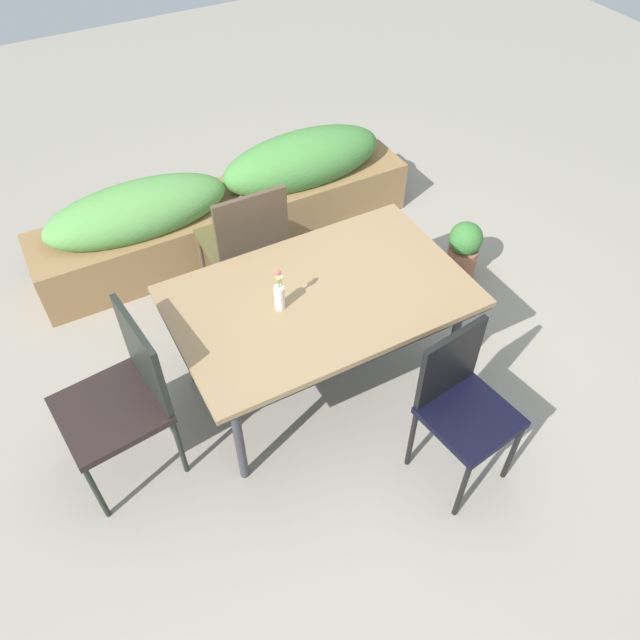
{
  "coord_description": "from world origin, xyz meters",
  "views": [
    {
      "loc": [
        -1.19,
        -2.05,
        2.96
      ],
      "look_at": [
        -0.08,
        -0.01,
        0.53
      ],
      "focal_mm": 34.77,
      "sensor_mm": 36.0,
      "label": 1
    }
  ],
  "objects_px": {
    "dining_table": "(320,301)",
    "potted_plant": "(463,250)",
    "chair_far_side": "(246,241)",
    "flower_vase": "(280,295)",
    "chair_near_right": "(462,401)",
    "chair_end_left": "(123,393)",
    "planter_box": "(228,204)"
  },
  "relations": [
    {
      "from": "dining_table",
      "to": "potted_plant",
      "type": "xyz_separation_m",
      "value": [
        1.3,
        0.35,
        -0.43
      ]
    },
    {
      "from": "chair_far_side",
      "to": "flower_vase",
      "type": "height_order",
      "value": "flower_vase"
    },
    {
      "from": "dining_table",
      "to": "chair_near_right",
      "type": "relative_size",
      "value": 1.69
    },
    {
      "from": "chair_far_side",
      "to": "chair_end_left",
      "type": "distance_m",
      "value": 1.26
    },
    {
      "from": "chair_near_right",
      "to": "planter_box",
      "type": "bearing_deg",
      "value": -90.75
    },
    {
      "from": "chair_near_right",
      "to": "planter_box",
      "type": "height_order",
      "value": "chair_near_right"
    },
    {
      "from": "chair_end_left",
      "to": "potted_plant",
      "type": "relative_size",
      "value": 2.09
    },
    {
      "from": "chair_far_side",
      "to": "flower_vase",
      "type": "bearing_deg",
      "value": -99.19
    },
    {
      "from": "dining_table",
      "to": "flower_vase",
      "type": "relative_size",
      "value": 6.17
    },
    {
      "from": "dining_table",
      "to": "potted_plant",
      "type": "bearing_deg",
      "value": 15.15
    },
    {
      "from": "chair_end_left",
      "to": "flower_vase",
      "type": "height_order",
      "value": "flower_vase"
    },
    {
      "from": "chair_far_side",
      "to": "potted_plant",
      "type": "height_order",
      "value": "chair_far_side"
    },
    {
      "from": "chair_end_left",
      "to": "planter_box",
      "type": "xyz_separation_m",
      "value": [
        1.14,
        1.47,
        -0.21
      ]
    },
    {
      "from": "chair_far_side",
      "to": "potted_plant",
      "type": "bearing_deg",
      "value": -16.86
    },
    {
      "from": "chair_near_right",
      "to": "flower_vase",
      "type": "xyz_separation_m",
      "value": [
        -0.56,
        0.81,
        0.28
      ]
    },
    {
      "from": "dining_table",
      "to": "chair_end_left",
      "type": "relative_size",
      "value": 1.62
    },
    {
      "from": "potted_plant",
      "to": "chair_far_side",
      "type": "bearing_deg",
      "value": 162.51
    },
    {
      "from": "chair_end_left",
      "to": "chair_near_right",
      "type": "bearing_deg",
      "value": -126.7
    },
    {
      "from": "planter_box",
      "to": "flower_vase",
      "type": "bearing_deg",
      "value": -100.89
    },
    {
      "from": "chair_far_side",
      "to": "potted_plant",
      "type": "distance_m",
      "value": 1.49
    },
    {
      "from": "chair_far_side",
      "to": "chair_end_left",
      "type": "relative_size",
      "value": 1.0
    },
    {
      "from": "chair_near_right",
      "to": "potted_plant",
      "type": "distance_m",
      "value": 1.54
    },
    {
      "from": "dining_table",
      "to": "potted_plant",
      "type": "relative_size",
      "value": 3.38
    },
    {
      "from": "chair_near_right",
      "to": "potted_plant",
      "type": "relative_size",
      "value": 2.0
    },
    {
      "from": "dining_table",
      "to": "planter_box",
      "type": "height_order",
      "value": "dining_table"
    },
    {
      "from": "chair_far_side",
      "to": "chair_near_right",
      "type": "relative_size",
      "value": 1.05
    },
    {
      "from": "planter_box",
      "to": "potted_plant",
      "type": "bearing_deg",
      "value": -42.18
    },
    {
      "from": "chair_end_left",
      "to": "potted_plant",
      "type": "distance_m",
      "value": 2.43
    },
    {
      "from": "chair_end_left",
      "to": "potted_plant",
      "type": "height_order",
      "value": "chair_end_left"
    },
    {
      "from": "chair_end_left",
      "to": "chair_near_right",
      "type": "relative_size",
      "value": 1.04
    },
    {
      "from": "planter_box",
      "to": "potted_plant",
      "type": "distance_m",
      "value": 1.68
    },
    {
      "from": "chair_end_left",
      "to": "planter_box",
      "type": "bearing_deg",
      "value": -44.58
    }
  ]
}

